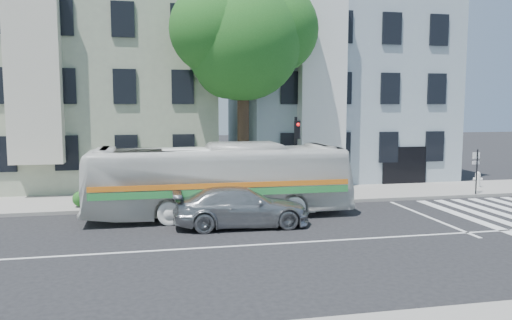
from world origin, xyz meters
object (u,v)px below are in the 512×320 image
object	(u,v)px
bus	(219,180)
traffic_signal	(296,148)
fire_hydrant	(478,179)
sedan	(241,207)

from	to	relation	value
bus	traffic_signal	world-z (taller)	traffic_signal
traffic_signal	fire_hydrant	world-z (taller)	traffic_signal
traffic_signal	bus	bearing A→B (deg)	-129.98
traffic_signal	fire_hydrant	bearing A→B (deg)	34.43
sedan	traffic_signal	bearing A→B (deg)	-39.65
traffic_signal	fire_hydrant	distance (m)	10.93
sedan	fire_hydrant	bearing A→B (deg)	-66.79
fire_hydrant	sedan	bearing A→B (deg)	-158.71
traffic_signal	fire_hydrant	size ratio (longest dim) A/B	4.76
bus	traffic_signal	size ratio (longest dim) A/B	2.68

